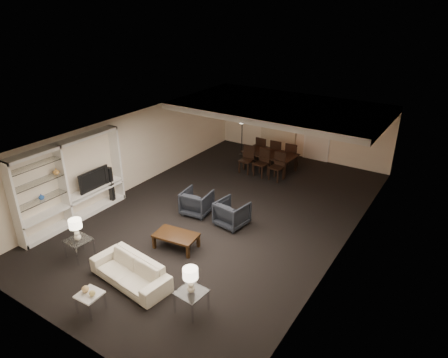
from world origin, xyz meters
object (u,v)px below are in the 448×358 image
chair_nm (261,163)px  dining_table (269,162)px  sofa (130,271)px  armchair_left (197,202)px  chair_fr (292,155)px  side_table_left (80,249)px  table_lamp_right (191,280)px  vase_blue (41,197)px  side_table_right (192,302)px  chair_nl (246,160)px  marble_table (91,303)px  television (92,179)px  chair_fl (263,149)px  armchair_right (232,213)px  floor_lamp (242,137)px  vase_amber (56,171)px  chair_nr (276,167)px  table_lamp_left (76,230)px  coffee_table (176,241)px  chair_fm (277,152)px  floor_speaker (111,186)px  pendant_light (288,123)px

chair_nm → dining_table: bearing=97.3°
sofa → armchair_left: (-0.60, 3.30, 0.08)m
chair_fr → side_table_left: bearing=69.7°
chair_nm → table_lamp_right: bearing=-66.0°
side_table_left → vase_blue: vase_blue is taller
vase_blue → chair_fr: size_ratio=0.16×
side_table_right → chair_nl: chair_nl is taller
marble_table → television: television is taller
chair_fl → chair_fr: size_ratio=1.00×
armchair_right → table_lamp_right: 3.50m
floor_lamp → armchair_right: bearing=-62.3°
vase_amber → chair_nr: 7.00m
television → vase_amber: 1.20m
side_table_right → table_lamp_left: bearing=180.0°
coffee_table → chair_nr: (0.30, 5.07, 0.30)m
chair_nm → chair_nl: bearing=-172.7°
table_lamp_left → chair_nm: bearing=78.1°
side_table_left → chair_nr: chair_nr is taller
armchair_left → vase_amber: size_ratio=4.64×
coffee_table → armchair_right: (0.60, 1.70, 0.17)m
chair_fm → floor_lamp: bearing=-7.4°
side_table_left → chair_fr: chair_fr is taller
marble_table → chair_nr: bearing=87.8°
floor_speaker → chair_fm: (2.85, 5.58, -0.11)m
television → chair_nm: size_ratio=1.04×
coffee_table → television: bearing=176.5°
coffee_table → dining_table: (-0.30, 5.72, 0.14)m
armchair_right → television: 4.17m
pendant_light → table_lamp_right: (1.35, -7.25, -1.14)m
side_table_right → chair_fr: 8.10m
pendant_light → armchair_right: (0.25, -3.95, -1.55)m
marble_table → chair_fm: chair_fm is taller
sofa → coffee_table: (0.00, 1.60, -0.09)m
chair_fm → floor_lamp: size_ratio=0.65×
armchair_left → table_lamp_left: size_ratio=1.44×
chair_fm → vase_amber: bearing=66.0°
side_table_right → chair_nm: 6.97m
table_lamp_right → chair_fm: table_lamp_right is taller
dining_table → floor_lamp: size_ratio=1.25×
side_table_right → dining_table: 7.59m
pendant_light → chair_fl: size_ratio=0.53×
vase_blue → chair_nr: bearing=61.1°
sofa → side_table_left: sofa is taller
pendant_light → floor_speaker: pendant_light is taller
chair_fm → armchair_left: bearing=84.6°
armchair_left → table_lamp_left: (-1.10, -3.30, 0.42)m
chair_nr → vase_blue: bearing=-112.7°
coffee_table → side_table_right: (1.70, -1.60, 0.06)m
side_table_right → floor_lamp: floor_lamp is taller
table_lamp_left → floor_lamp: 8.14m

